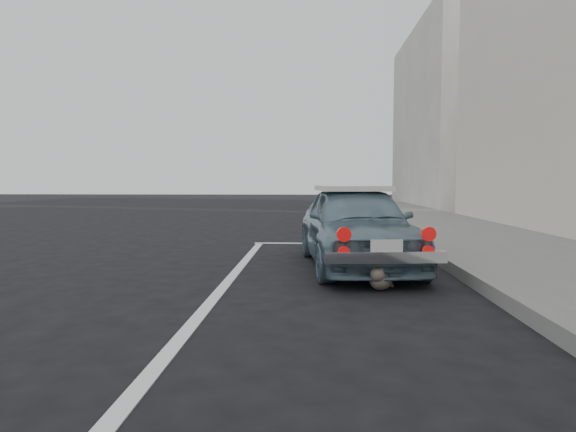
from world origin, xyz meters
The scene contains 6 objects.
ground centered at (0.00, 0.00, 0.00)m, with size 80.00×80.00×0.00m, color black.
building_far centered at (6.35, 20.00, 4.00)m, with size 3.50×10.00×8.00m, color #B9B3A8.
pline_front centered at (0.50, 6.50, 0.00)m, with size 3.00×0.12×0.01m, color silver.
pline_side centered at (-0.90, 3.00, 0.00)m, with size 0.12×7.00×0.01m, color silver.
retro_coupe centered at (0.66, 4.13, 0.57)m, with size 1.65×3.42×1.12m.
cat centered at (0.80, 2.70, 0.13)m, with size 0.36×0.51×0.29m.
Camera 1 is at (0.06, -2.40, 1.16)m, focal length 30.00 mm.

